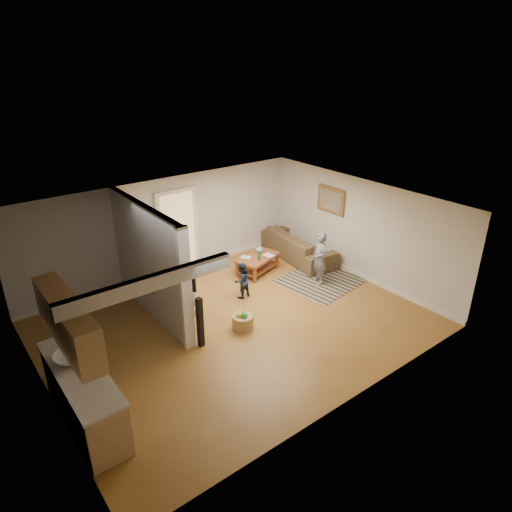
# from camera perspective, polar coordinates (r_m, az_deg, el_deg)

# --- Properties ---
(ground) EXTENTS (7.50, 7.50, 0.00)m
(ground) POSITION_cam_1_polar(r_m,az_deg,el_deg) (9.73, -2.39, -8.44)
(ground) COLOR brown
(ground) RESTS_ON ground
(room_shell) EXTENTS (7.54, 6.02, 2.52)m
(room_shell) POSITION_cam_1_polar(r_m,az_deg,el_deg) (8.86, -9.78, -1.50)
(room_shell) COLOR silver
(room_shell) RESTS_ON ground
(area_rug) EXTENTS (2.52, 1.99, 0.01)m
(area_rug) POSITION_cam_1_polar(r_m,az_deg,el_deg) (11.68, 8.69, -2.70)
(area_rug) COLOR black
(area_rug) RESTS_ON ground
(sofa) EXTENTS (1.25, 2.52, 0.71)m
(sofa) POSITION_cam_1_polar(r_m,az_deg,el_deg) (12.73, 5.26, -0.16)
(sofa) COLOR #493824
(sofa) RESTS_ON ground
(coffee_table) EXTENTS (1.31, 0.99, 0.68)m
(coffee_table) POSITION_cam_1_polar(r_m,az_deg,el_deg) (11.69, 0.22, -0.46)
(coffee_table) COLOR maroon
(coffee_table) RESTS_ON ground
(tv_console) EXTENTS (0.69, 1.13, 0.92)m
(tv_console) POSITION_cam_1_polar(r_m,az_deg,el_deg) (9.56, -9.72, -5.17)
(tv_console) COLOR maroon
(tv_console) RESTS_ON ground
(speaker_left) EXTENTS (0.12, 0.12, 1.06)m
(speaker_left) POSITION_cam_1_polar(r_m,az_deg,el_deg) (8.85, -7.01, -8.23)
(speaker_left) COLOR black
(speaker_left) RESTS_ON ground
(speaker_right) EXTENTS (0.12, 0.12, 0.99)m
(speaker_right) POSITION_cam_1_polar(r_m,az_deg,el_deg) (11.17, -14.13, -1.71)
(speaker_right) COLOR black
(speaker_right) RESTS_ON ground
(toy_basket) EXTENTS (0.45, 0.45, 0.40)m
(toy_basket) POSITION_cam_1_polar(r_m,az_deg,el_deg) (9.50, -1.66, -8.13)
(toy_basket) COLOR #A37747
(toy_basket) RESTS_ON ground
(child) EXTENTS (0.45, 0.56, 1.33)m
(child) POSITION_cam_1_polar(r_m,az_deg,el_deg) (11.42, 7.76, -3.34)
(child) COLOR slate
(child) RESTS_ON ground
(toddler) EXTENTS (0.45, 0.36, 0.87)m
(toddler) POSITION_cam_1_polar(r_m,az_deg,el_deg) (10.70, -1.80, -5.12)
(toddler) COLOR #1E273F
(toddler) RESTS_ON ground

